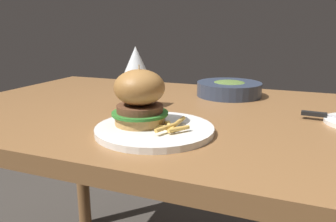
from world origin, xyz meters
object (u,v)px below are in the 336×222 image
(wine_glass, at_px, (136,63))
(soup_bowl, at_px, (229,88))
(burger_sandwich, at_px, (140,97))
(table_knife, at_px, (336,117))
(main_plate, at_px, (155,130))

(wine_glass, relative_size, soup_bowl, 0.81)
(burger_sandwich, distance_m, table_knife, 0.48)
(main_plate, bearing_deg, table_knife, 32.08)
(wine_glass, xyz_separation_m, table_knife, (0.52, 0.04, -0.11))
(wine_glass, xyz_separation_m, soup_bowl, (0.22, 0.26, -0.10))
(wine_glass, distance_m, table_knife, 0.54)
(wine_glass, distance_m, soup_bowl, 0.35)
(wine_glass, bearing_deg, soup_bowl, 49.80)
(main_plate, height_order, table_knife, table_knife)
(table_knife, relative_size, soup_bowl, 0.93)
(table_knife, bearing_deg, wine_glass, -175.44)
(burger_sandwich, bearing_deg, main_plate, -10.26)
(main_plate, height_order, wine_glass, wine_glass)
(main_plate, relative_size, wine_glass, 1.50)
(burger_sandwich, xyz_separation_m, table_knife, (0.42, 0.23, -0.06))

